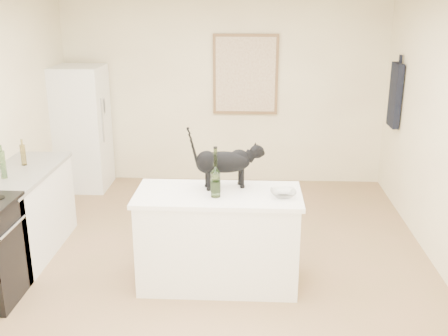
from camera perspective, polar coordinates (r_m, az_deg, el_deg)
floor at (r=5.35m, az=-1.55°, el=-10.94°), size 5.50×5.50×0.00m
wall_back at (r=7.54m, az=-0.01°, el=8.15°), size 4.50×0.00×4.50m
wall_front at (r=2.35m, az=-7.21°, el=-15.55°), size 4.50×0.00×4.50m
island_base at (r=4.97m, az=-0.61°, el=-7.75°), size 1.44×0.67×0.86m
island_top at (r=4.79m, az=-0.63°, el=-2.90°), size 1.50×0.70×0.04m
left_cabinets at (r=5.90m, az=-20.65°, el=-4.71°), size 0.60×1.40×0.86m
left_countertop at (r=5.75m, az=-21.14°, el=-0.56°), size 0.62×1.44×0.04m
fridge at (r=7.60m, az=-15.05°, el=4.14°), size 0.68×0.68×1.70m
artwork_frame at (r=7.46m, az=2.32°, el=9.97°), size 0.90×0.03×1.10m
artwork_canvas at (r=7.45m, az=2.32°, el=9.95°), size 0.82×0.00×1.02m
hanging_garment at (r=7.06m, az=17.89°, el=7.43°), size 0.08×0.34×0.80m
black_cat at (r=4.85m, az=-0.05°, el=0.35°), size 0.66×0.35×0.44m
wine_bottle at (r=4.63m, az=-0.92°, el=-0.76°), size 0.09×0.09×0.40m
glass_bowl at (r=4.72m, az=6.36°, el=-2.74°), size 0.25×0.25×0.06m
fridge_paper at (r=7.48m, az=-12.60°, el=6.60°), size 0.04×0.16×0.21m
counter_bottle_cluster at (r=5.70m, az=-21.81°, el=0.74°), size 0.08×0.48×0.27m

